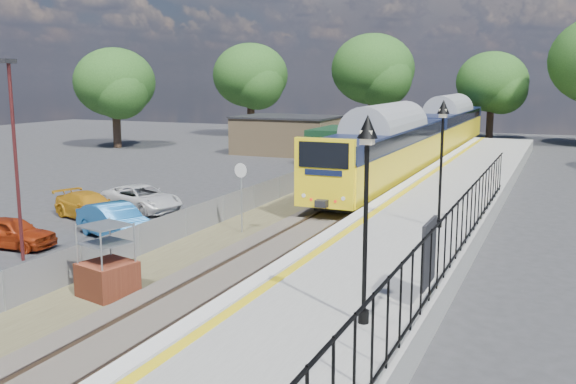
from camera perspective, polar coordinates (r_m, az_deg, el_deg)
The scene contains 18 objects.
ground at distance 20.39m, azimuth -5.04°, elevation -7.78°, with size 120.00×120.00×0.00m, color #2D2D30.
track_bed at distance 29.10m, azimuth 3.25°, elevation -2.12°, with size 5.90×80.00×0.29m.
platform at distance 26.19m, azimuth 11.62°, elevation -2.89°, with size 5.00×70.00×0.90m, color gray.
platform_edge at distance 26.58m, azimuth 7.30°, elevation -1.57°, with size 0.90×70.00×0.01m.
victorian_lamp_south at distance 13.71m, azimuth 7.01°, elevation 1.84°, with size 0.44×0.44×4.60m.
victorian_lamp_north at distance 23.45m, azimuth 13.56°, elevation 5.06°, with size 0.44×0.44×4.60m.
palisade_fence at distance 19.95m, azimuth 14.89°, elevation -3.02°, with size 0.12×26.00×2.00m.
wire_fence at distance 32.52m, azimuth -1.48°, elevation 0.11°, with size 0.06×52.00×1.20m.
outbuilding at distance 52.52m, azimuth 0.73°, elevation 4.96°, with size 10.80×10.10×3.12m.
tree_line at distance 59.55m, azimuth 16.10°, elevation 10.08°, with size 56.80×43.80×11.88m.
train at distance 46.84m, azimuth 11.97°, elevation 5.12°, with size 2.82×40.83×3.51m.
brick_plinth at distance 19.19m, azimuth -15.81°, elevation -6.02°, with size 1.64×1.64×2.18m.
speed_sign at distance 25.77m, azimuth -4.20°, elevation 0.56°, with size 0.58×0.14×2.90m.
carpark_lamp at distance 23.49m, azimuth -23.12°, elevation 3.63°, with size 0.25×0.50×6.87m.
car_red at distance 26.02m, azimuth -23.38°, elevation -3.31°, with size 1.37×3.41×1.16m, color #9E2E0E.
car_blue at distance 26.14m, azimuth -15.09°, elevation -2.54°, with size 1.44×4.14×1.37m, color #1B5FA3.
car_yellow at distance 30.07m, azimuth -17.26°, elevation -1.19°, with size 1.66×4.08×1.18m, color orange.
car_white at distance 31.22m, azimuth -12.86°, elevation -0.55°, with size 2.02×4.38×1.22m, color silver.
Camera 1 is at (9.34, -17.02, 6.26)m, focal length 40.00 mm.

